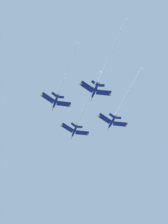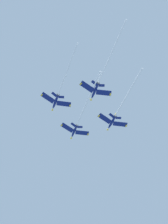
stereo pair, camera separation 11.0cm
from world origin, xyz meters
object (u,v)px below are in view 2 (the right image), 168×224
Objects in this scene: jet_lead at (81,116)px; jet_right_wing at (119,110)px; jet_slot at (101,77)px; jet_left_wing at (59,92)px.

jet_lead is 25.46m from jet_right_wing.
jet_right_wing is at bearing -122.44° from jet_slot.
jet_right_wing is 0.93× the size of jet_slot.
jet_lead is 1.06× the size of jet_slot.
jet_lead reaches higher than jet_right_wing.
jet_right_wing is (-23.01, 8.08, -7.33)m from jet_lead.
jet_left_wing is at bearing 12.55° from jet_right_wing.
jet_lead is 32.81m from jet_slot.
jet_lead reaches higher than jet_left_wing.
jet_left_wing reaches higher than jet_right_wing.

